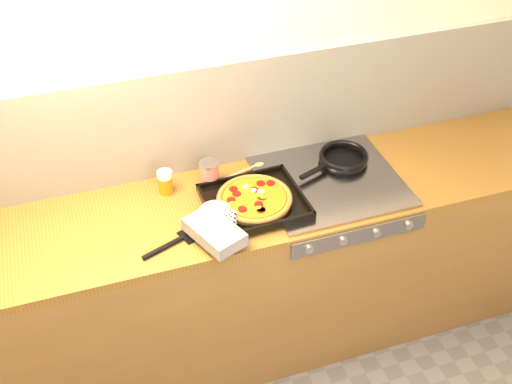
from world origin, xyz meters
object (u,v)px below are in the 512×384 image
object	(u,v)px
pizza_on_tray	(243,207)
frying_pan	(343,158)
juice_glass	(165,182)
tomato_can	(209,174)

from	to	relation	value
pizza_on_tray	frying_pan	world-z (taller)	pizza_on_tray
pizza_on_tray	frying_pan	bearing A→B (deg)	19.91
pizza_on_tray	juice_glass	distance (m)	0.37
tomato_can	frying_pan	bearing A→B (deg)	-4.13
tomato_can	juice_glass	world-z (taller)	tomato_can
frying_pan	juice_glass	bearing A→B (deg)	175.92
pizza_on_tray	juice_glass	bearing A→B (deg)	136.64
pizza_on_tray	tomato_can	bearing A→B (deg)	107.67
frying_pan	juice_glass	world-z (taller)	juice_glass
pizza_on_tray	tomato_can	xyz separation A→B (m)	(-0.08, 0.24, 0.02)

